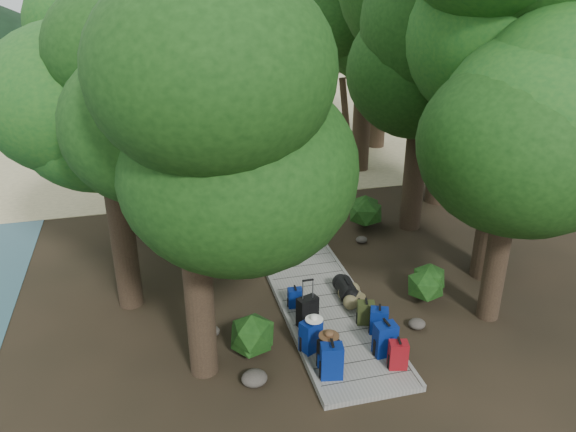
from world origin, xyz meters
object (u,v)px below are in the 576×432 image
object	(u,v)px
backpack_left_b	(328,352)
duffel_right_black	(346,289)
backpack_right_b	(385,338)
suitcase_on_boardwalk	(307,312)
backpack_left_c	(311,334)
backpack_right_c	(379,320)
duffel_right_khaki	(352,296)
backpack_left_a	(332,359)
kayak	(178,160)
sun_lounger	(316,146)
backpack_right_a	(398,354)
backpack_left_d	(295,297)
backpack_right_d	(366,312)
lone_suitcase_on_sand	(255,163)

from	to	relation	value
backpack_left_b	duffel_right_black	world-z (taller)	backpack_left_b
backpack_right_b	suitcase_on_boardwalk	bearing A→B (deg)	129.75
backpack_left_c	backpack_right_c	size ratio (longest dim) A/B	1.18
duffel_right_black	duffel_right_khaki	bearing A→B (deg)	-75.65
backpack_left_a	backpack_right_c	xyz separation A→B (m)	(1.42, 1.09, -0.07)
backpack_left_a	kayak	bearing A→B (deg)	108.00
backpack_left_b	sun_lounger	distance (m)	14.08
backpack_left_b	suitcase_on_boardwalk	world-z (taller)	backpack_left_b
backpack_right_a	backpack_right_c	world-z (taller)	same
backpack_left_d	duffel_right_khaki	world-z (taller)	backpack_left_d
backpack_left_d	kayak	size ratio (longest dim) A/B	0.17
backpack_left_c	duffel_right_black	size ratio (longest dim) A/B	1.11
suitcase_on_boardwalk	backpack_right_a	bearing A→B (deg)	-72.32
backpack_right_b	backpack_right_c	xyz separation A→B (m)	(0.17, 0.71, -0.07)
backpack_right_c	suitcase_on_boardwalk	size ratio (longest dim) A/B	0.93
duffel_right_khaki	duffel_right_black	size ratio (longest dim) A/B	0.80
backpack_right_d	sun_lounger	xyz separation A→B (m)	(2.65, 12.32, -0.12)
backpack_right_b	sun_lounger	distance (m)	13.70
backpack_right_c	lone_suitcase_on_sand	xyz separation A→B (m)	(-0.49, 11.03, -0.13)
lone_suitcase_on_sand	backpack_left_b	bearing A→B (deg)	-94.41
backpack_left_a	duffel_right_khaki	xyz separation A→B (m)	(1.27, 2.32, -0.21)
backpack_right_a	suitcase_on_boardwalk	distance (m)	2.21
backpack_left_a	lone_suitcase_on_sand	bearing A→B (deg)	95.90
backpack_left_c	suitcase_on_boardwalk	world-z (taller)	backpack_left_c
backpack_left_a	lone_suitcase_on_sand	world-z (taller)	backpack_left_a
backpack_left_a	backpack_right_c	size ratio (longest dim) A/B	1.23
backpack_right_a	sun_lounger	xyz separation A→B (m)	(2.59, 13.87, -0.15)
backpack_right_a	backpack_right_d	bearing A→B (deg)	104.56
backpack_left_b	suitcase_on_boardwalk	bearing A→B (deg)	75.30
lone_suitcase_on_sand	sun_lounger	size ratio (longest dim) A/B	0.35
sun_lounger	duffel_right_khaki	bearing A→B (deg)	-102.18
backpack_left_b	backpack_left_c	size ratio (longest dim) A/B	0.92
backpack_right_c	lone_suitcase_on_sand	distance (m)	11.04
backpack_left_b	sun_lounger	size ratio (longest dim) A/B	0.42
backpack_left_d	lone_suitcase_on_sand	world-z (taller)	backpack_left_d
backpack_right_c	kayak	xyz separation A→B (m)	(-3.29, 12.68, -0.27)
backpack_right_b	backpack_right_d	size ratio (longest dim) A/B	1.37
sun_lounger	duffel_right_black	bearing A→B (deg)	-102.67
suitcase_on_boardwalk	kayak	world-z (taller)	suitcase_on_boardwalk
backpack_right_b	duffel_right_khaki	xyz separation A→B (m)	(0.02, 1.94, -0.21)
backpack_right_d	duffel_right_black	bearing A→B (deg)	109.44
duffel_right_black	sun_lounger	xyz separation A→B (m)	(2.71, 11.26, -0.05)
backpack_left_a	kayak	xyz separation A→B (m)	(-1.87, 13.77, -0.35)
backpack_right_d	kayak	distance (m)	12.68
backpack_left_b	sun_lounger	world-z (taller)	backpack_left_b
duffel_right_khaki	lone_suitcase_on_sand	world-z (taller)	lone_suitcase_on_sand
backpack_left_c	sun_lounger	bearing A→B (deg)	46.26
kayak	backpack_right_c	bearing A→B (deg)	-71.22
backpack_right_a	backpack_right_c	distance (m)	1.15
backpack_right_a	backpack_left_c	bearing A→B (deg)	160.46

